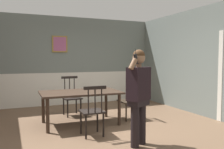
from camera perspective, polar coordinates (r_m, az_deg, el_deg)
name	(u,v)px	position (r m, az deg, el deg)	size (l,w,h in m)	color
ground_plane	(102,128)	(5.16, -2.38, -12.59)	(6.47, 6.47, 0.00)	brown
room_back_partition	(69,62)	(7.78, -10.08, 2.82)	(5.58, 0.17, 2.76)	slate
room_right_partition	(206,62)	(6.48, 21.39, 2.86)	(0.13, 5.89, 2.76)	slate
dining_table	(80,95)	(5.38, -7.52, -4.85)	(1.74, 1.06, 0.73)	#38281E
chair_near_window	(72,97)	(6.28, -9.59, -5.24)	(0.46, 0.46, 1.00)	black
chair_by_doorway	(92,111)	(4.56, -4.66, -8.64)	(0.42, 0.42, 0.96)	black
chair_at_table_head	(131,100)	(5.85, 4.53, -6.05)	(0.48, 0.48, 0.94)	#2D2319
person_figure	(139,91)	(4.01, 6.39, -3.98)	(0.51, 0.40, 1.61)	black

